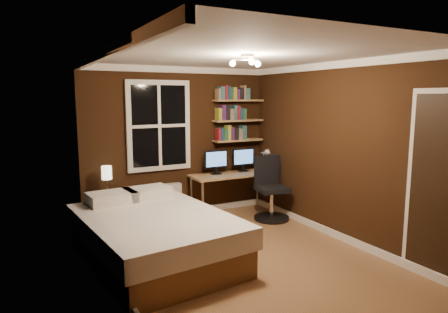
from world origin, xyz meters
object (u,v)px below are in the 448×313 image
bed (155,236)px  radiator (169,201)px  desk_lamp (265,160)px  office_chair (271,195)px  desk (232,177)px  bedside_lamp (107,180)px  monitor_left (216,162)px  monitor_right (243,160)px  nightstand (108,213)px

bed → radiator: (0.77, 1.56, -0.02)m
desk_lamp → office_chair: (-0.17, -0.43, -0.52)m
desk → desk_lamp: desk_lamp is taller
bedside_lamp → desk_lamp: bearing=-4.7°
monitor_left → monitor_right: 0.54m
bed → desk: 2.33m
desk → monitor_left: monitor_left is taller
bedside_lamp → monitor_right: size_ratio=1.02×
radiator → desk_lamp: size_ratio=1.34×
desk → monitor_left: size_ratio=3.45×
bedside_lamp → desk: (2.12, -0.05, -0.14)m
bedside_lamp → radiator: (1.03, 0.14, -0.48)m
bedside_lamp → desk: bedside_lamp is taller
bed → desk: bearing=30.5°
desk → monitor_right: monitor_right is taller
bedside_lamp → desk_lamp: (2.68, -0.22, 0.14)m
monitor_right → office_chair: bearing=-79.2°
bed → desk_lamp: bearing=20.5°
radiator → monitor_right: monitor_right is taller
radiator → desk_lamp: bearing=-12.3°
nightstand → office_chair: (2.51, -0.65, 0.12)m
radiator → desk: bearing=-9.7°
bedside_lamp → monitor_left: (1.84, 0.03, 0.13)m
nightstand → radiator: size_ratio=0.95×
desk → monitor_left: 0.39m
bed → monitor_right: (2.12, 1.45, 0.59)m
radiator → office_chair: office_chair is taller
bedside_lamp → monitor_left: bearing=0.9°
bed → monitor_right: monitor_right is taller
bedside_lamp → office_chair: size_ratio=0.42×
office_chair → bedside_lamp: bearing=174.7°
nightstand → bedside_lamp: (0.00, 0.00, 0.50)m
nightstand → monitor_right: monitor_right is taller
desk → office_chair: bearing=-57.1°
bed → office_chair: bearing=12.9°
bed → radiator: 1.74m
bedside_lamp → monitor_right: bearing=0.7°
nightstand → office_chair: 2.60m
bed → desk_lamp: (2.41, 1.20, 0.60)m
nightstand → bedside_lamp: size_ratio=1.29×
nightstand → desk_lamp: desk_lamp is taller
office_chair → nightstand: bearing=174.7°
radiator → desk_lamp: (1.65, -0.36, 0.63)m
bed → radiator: bearing=57.9°
radiator → monitor_left: monitor_left is taller
nightstand → monitor_right: (2.38, 0.03, 0.63)m
bed → radiator: bed is taller
nightstand → monitor_left: monitor_left is taller
bed → bedside_lamp: (-0.26, 1.42, 0.46)m
monitor_left → radiator: bearing=172.0°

